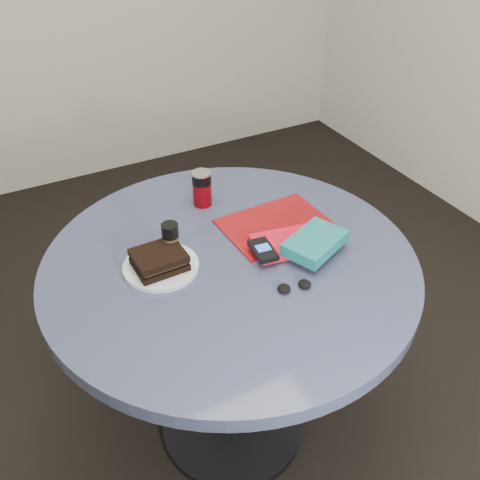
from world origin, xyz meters
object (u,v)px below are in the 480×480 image
sandwich (159,260)px  novel (315,243)px  soda_can (202,188)px  mp3_player (263,250)px  headphones (294,286)px  table (231,303)px  plate (161,267)px  pepper_grinder (171,240)px  red_book (288,243)px  magazine (276,225)px

sandwich → novel: (0.39, -0.13, 0.00)m
soda_can → mp3_player: bearing=-85.1°
novel → headphones: (-0.12, -0.10, -0.03)m
table → headphones: bearing=-65.4°
headphones → table: bearing=114.6°
plate → pepper_grinder: bearing=38.0°
sandwich → mp3_player: 0.27m
red_book → plate: bearing=177.5°
sandwich → magazine: sandwich is taller
soda_can → red_book: 0.33m
magazine → table: bearing=-160.9°
headphones → mp3_player: bearing=93.4°
magazine → headphones: size_ratio=3.24×
mp3_player → soda_can: bearing=94.9°
mp3_player → headphones: bearing=-86.6°
mp3_player → plate: bearing=160.7°
plate → magazine: bearing=4.0°
sandwich → red_book: size_ratio=0.70×
plate → soda_can: size_ratio=1.79×
sandwich → headphones: size_ratio=1.41×
plate → headphones: headphones is taller
pepper_grinder → headphones: size_ratio=1.10×
red_book → pepper_grinder: bearing=169.3°
pepper_grinder → red_book: size_ratio=0.55×
soda_can → magazine: soda_can is taller
headphones → pepper_grinder: bearing=129.2°
plate → table: bearing=-14.6°
sandwich → table: bearing=-12.4°
sandwich → mp3_player: sandwich is taller
soda_can → headphones: soda_can is taller
magazine → novel: novel is taller
magazine → novel: size_ratio=1.77×
mp3_player → headphones: mp3_player is taller
pepper_grinder → mp3_player: size_ratio=1.03×
magazine → mp3_player: 0.16m
magazine → mp3_player: size_ratio=3.02×
soda_can → red_book: soda_can is taller
novel → mp3_player: novel is taller
magazine → headphones: 0.27m
plate → novel: size_ratio=1.16×
plate → red_book: (0.34, -0.08, 0.01)m
pepper_grinder → mp3_player: 0.24m
plate → mp3_player: (0.25, -0.09, 0.02)m
red_book → soda_can: bearing=120.3°
table → sandwich: (-0.18, 0.04, 0.20)m
red_book → novel: size_ratio=1.10×
table → magazine: (0.19, 0.07, 0.17)m
headphones → red_book: bearing=63.5°
plate → magazine: plate is taller
mp3_player → novel: bearing=-19.1°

